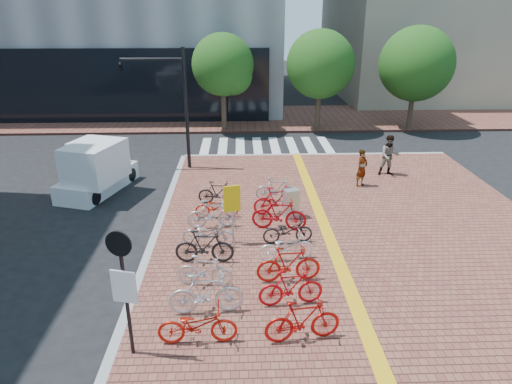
{
  "coord_description": "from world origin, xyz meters",
  "views": [
    {
      "loc": [
        -1.0,
        -11.28,
        7.43
      ],
      "look_at": [
        -0.46,
        3.86,
        1.3
      ],
      "focal_mm": 32.0,
      "sensor_mm": 36.0,
      "label": 1
    }
  ],
  "objects_px": {
    "bike_9": "(291,287)",
    "bike_11": "(286,246)",
    "bike_13": "(279,214)",
    "bike_1": "(206,294)",
    "pedestrian_a": "(362,168)",
    "notice_sign": "(123,279)",
    "bike_6": "(217,207)",
    "bike_3": "(204,246)",
    "bike_5": "(212,214)",
    "box_truck": "(95,167)",
    "bike_14": "(277,200)",
    "bike_12": "(288,231)",
    "bike_4": "(208,234)",
    "yellow_sign": "(232,204)",
    "bike_7": "(218,193)",
    "bike_8": "(303,320)",
    "bike_2": "(205,271)",
    "traffic_light_pole": "(156,87)",
    "pedestrian_b": "(390,155)",
    "bike_0": "(197,325)",
    "bike_15": "(276,189)",
    "bike_10": "(289,264)",
    "utility_box": "(291,203)"
  },
  "relations": [
    {
      "from": "bike_15",
      "to": "bike_14",
      "type": "bearing_deg",
      "value": -179.97
    },
    {
      "from": "bike_13",
      "to": "bike_1",
      "type": "bearing_deg",
      "value": 164.45
    },
    {
      "from": "bike_9",
      "to": "bike_14",
      "type": "height_order",
      "value": "bike_14"
    },
    {
      "from": "bike_4",
      "to": "bike_7",
      "type": "height_order",
      "value": "bike_7"
    },
    {
      "from": "bike_9",
      "to": "utility_box",
      "type": "bearing_deg",
      "value": -13.08
    },
    {
      "from": "bike_9",
      "to": "pedestrian_b",
      "type": "distance_m",
      "value": 11.38
    },
    {
      "from": "bike_4",
      "to": "bike_10",
      "type": "xyz_separation_m",
      "value": [
        2.4,
        -2.15,
        0.09
      ]
    },
    {
      "from": "notice_sign",
      "to": "traffic_light_pole",
      "type": "height_order",
      "value": "traffic_light_pole"
    },
    {
      "from": "bike_6",
      "to": "bike_13",
      "type": "distance_m",
      "value": 2.48
    },
    {
      "from": "bike_1",
      "to": "yellow_sign",
      "type": "xyz_separation_m",
      "value": [
        0.65,
        3.72,
        0.84
      ]
    },
    {
      "from": "pedestrian_b",
      "to": "bike_15",
      "type": "bearing_deg",
      "value": -147.52
    },
    {
      "from": "bike_9",
      "to": "bike_11",
      "type": "relative_size",
      "value": 1.0
    },
    {
      "from": "bike_13",
      "to": "bike_12",
      "type": "bearing_deg",
      "value": -157.95
    },
    {
      "from": "bike_1",
      "to": "bike_8",
      "type": "height_order",
      "value": "bike_1"
    },
    {
      "from": "bike_4",
      "to": "bike_10",
      "type": "height_order",
      "value": "bike_10"
    },
    {
      "from": "bike_7",
      "to": "bike_8",
      "type": "bearing_deg",
      "value": -157.89
    },
    {
      "from": "bike_0",
      "to": "bike_10",
      "type": "xyz_separation_m",
      "value": [
        2.37,
        2.51,
        0.07
      ]
    },
    {
      "from": "bike_14",
      "to": "pedestrian_b",
      "type": "relative_size",
      "value": 0.95
    },
    {
      "from": "bike_13",
      "to": "box_truck",
      "type": "bearing_deg",
      "value": 70.55
    },
    {
      "from": "bike_13",
      "to": "pedestrian_b",
      "type": "distance_m",
      "value": 7.82
    },
    {
      "from": "bike_12",
      "to": "notice_sign",
      "type": "distance_m",
      "value": 6.71
    },
    {
      "from": "bike_5",
      "to": "box_truck",
      "type": "xyz_separation_m",
      "value": [
        -5.2,
        4.06,
        0.4
      ]
    },
    {
      "from": "yellow_sign",
      "to": "notice_sign",
      "type": "distance_m",
      "value": 5.66
    },
    {
      "from": "bike_6",
      "to": "notice_sign",
      "type": "distance_m",
      "value": 7.54
    },
    {
      "from": "notice_sign",
      "to": "traffic_light_pole",
      "type": "distance_m",
      "value": 13.25
    },
    {
      "from": "bike_2",
      "to": "bike_11",
      "type": "distance_m",
      "value": 2.75
    },
    {
      "from": "bike_14",
      "to": "pedestrian_b",
      "type": "height_order",
      "value": "pedestrian_b"
    },
    {
      "from": "bike_7",
      "to": "bike_12",
      "type": "xyz_separation_m",
      "value": [
        2.44,
        -3.32,
        -0.04
      ]
    },
    {
      "from": "bike_9",
      "to": "pedestrian_b",
      "type": "xyz_separation_m",
      "value": [
        5.63,
        9.88,
        0.43
      ]
    },
    {
      "from": "bike_6",
      "to": "box_truck",
      "type": "distance_m",
      "value": 6.24
    },
    {
      "from": "bike_4",
      "to": "yellow_sign",
      "type": "bearing_deg",
      "value": -71.51
    },
    {
      "from": "bike_3",
      "to": "pedestrian_b",
      "type": "distance_m",
      "value": 11.09
    },
    {
      "from": "bike_15",
      "to": "bike_2",
      "type": "bearing_deg",
      "value": 161.14
    },
    {
      "from": "notice_sign",
      "to": "bike_12",
      "type": "bearing_deg",
      "value": 51.89
    },
    {
      "from": "pedestrian_a",
      "to": "notice_sign",
      "type": "height_order",
      "value": "notice_sign"
    },
    {
      "from": "bike_11",
      "to": "notice_sign",
      "type": "relative_size",
      "value": 0.55
    },
    {
      "from": "bike_0",
      "to": "bike_11",
      "type": "relative_size",
      "value": 1.07
    },
    {
      "from": "bike_3",
      "to": "bike_4",
      "type": "xyz_separation_m",
      "value": [
        0.06,
        1.02,
        -0.09
      ]
    },
    {
      "from": "bike_8",
      "to": "traffic_light_pole",
      "type": "height_order",
      "value": "traffic_light_pole"
    },
    {
      "from": "bike_3",
      "to": "bike_6",
      "type": "distance_m",
      "value": 3.24
    },
    {
      "from": "bike_8",
      "to": "bike_10",
      "type": "bearing_deg",
      "value": -7.04
    },
    {
      "from": "bike_13",
      "to": "notice_sign",
      "type": "bearing_deg",
      "value": 158.12
    },
    {
      "from": "bike_1",
      "to": "traffic_light_pole",
      "type": "bearing_deg",
      "value": 10.2
    },
    {
      "from": "utility_box",
      "to": "notice_sign",
      "type": "distance_m",
      "value": 8.48
    },
    {
      "from": "pedestrian_b",
      "to": "yellow_sign",
      "type": "bearing_deg",
      "value": -133.78
    },
    {
      "from": "bike_15",
      "to": "notice_sign",
      "type": "relative_size",
      "value": 0.54
    },
    {
      "from": "notice_sign",
      "to": "bike_0",
      "type": "bearing_deg",
      "value": 13.06
    },
    {
      "from": "bike_3",
      "to": "notice_sign",
      "type": "distance_m",
      "value": 4.44
    },
    {
      "from": "bike_2",
      "to": "yellow_sign",
      "type": "relative_size",
      "value": 0.77
    },
    {
      "from": "bike_14",
      "to": "pedestrian_a",
      "type": "relative_size",
      "value": 1.11
    }
  ]
}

